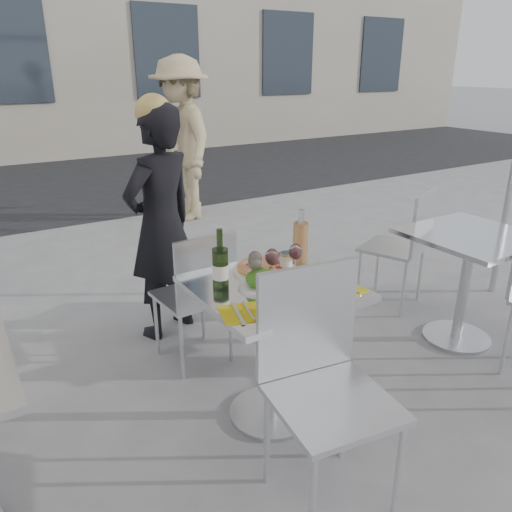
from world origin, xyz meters
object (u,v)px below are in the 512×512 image
pedestrian_b (182,140)px  pizza_near (308,293)px  wineglass_white_b (255,263)px  wine_bottle (220,267)px  wineglass_white_a (255,260)px  napkin_right (341,289)px  woman_diner (161,225)px  wineglass_red_a (272,258)px  side_table_right (468,265)px  salad_plate (261,280)px  main_table (272,324)px  chair_near (320,369)px  pizza_far (265,268)px  wineglass_red_b (296,253)px  napkin_left (242,313)px  carafe (300,241)px  chair_far (198,289)px  sugar_shaker (286,262)px  side_chair_rfar (406,240)px

pedestrian_b → pizza_near: size_ratio=5.89×
wineglass_white_b → wine_bottle: bearing=167.8°
wineglass_white_a → napkin_right: bearing=-45.0°
pizza_near → woman_diner: bearing=98.1°
wineglass_red_a → side_table_right: bearing=-2.5°
pizza_near → salad_plate: 0.23m
main_table → chair_near: bearing=-100.2°
pedestrian_b → pizza_far: 3.63m
woman_diner → wineglass_white_a: (0.06, -1.06, 0.09)m
wineglass_red_b → salad_plate: bearing=-166.1°
napkin_left → pedestrian_b: bearing=85.1°
wineglass_red_b → pizza_near: bearing=-112.7°
wineglass_white_b → wineglass_red_a: bearing=6.4°
wineglass_white_b → pizza_far: bearing=41.6°
main_table → woman_diner: 1.17m
pedestrian_b → wineglass_white_a: (-1.19, -3.55, -0.07)m
carafe → wine_bottle: bearing=-170.9°
pizza_near → chair_far: bearing=102.5°
carafe → wineglass_red_b: (-0.11, -0.11, -0.01)m
woman_diner → pedestrian_b: pedestrian_b is taller
pizza_far → salad_plate: size_ratio=1.48×
wineglass_white_a → wineglass_red_b: size_ratio=1.00×
woman_diner → sugar_shaker: size_ratio=14.31×
woman_diner → wineglass_white_b: (0.04, -1.09, 0.09)m
wineglass_white_a → wineglass_white_b: same height
chair_far → chair_near: size_ratio=0.87×
carafe → pizza_far: bearing=-179.1°
wineglass_red_a → pizza_near: bearing=-81.0°
chair_far → pizza_far: chair_far is taller
woman_diner → pedestrian_b: bearing=-138.6°
wineglass_red_a → napkin_right: wineglass_red_a is taller
side_chair_rfar → sugar_shaker: bearing=-4.0°
napkin_right → salad_plate: bearing=139.0°
main_table → pizza_far: pizza_far is taller
woman_diner → pizza_near: bearing=76.2°
chair_far → pedestrian_b: size_ratio=0.46×
side_table_right → napkin_left: size_ratio=3.39×
chair_near → wine_bottle: wine_bottle is taller
napkin_right → wine_bottle: bearing=142.3°
wineglass_white_a → sugar_shaker: bearing=5.1°
chair_far → woman_diner: 0.57m
wineglass_red_b → wineglass_white_b: bearing=-177.3°
pedestrian_b → wineglass_red_b: size_ratio=11.78×
main_table → pizza_far: 0.29m
wineglass_white_a → chair_far: bearing=95.6°
pedestrian_b → napkin_right: pedestrian_b is taller
napkin_left → wineglass_red_b: bearing=43.6°
chair_far → wineglass_red_a: wineglass_red_a is taller
main_table → wineglass_red_b: size_ratio=4.76×
pizza_far → salad_plate: 0.20m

